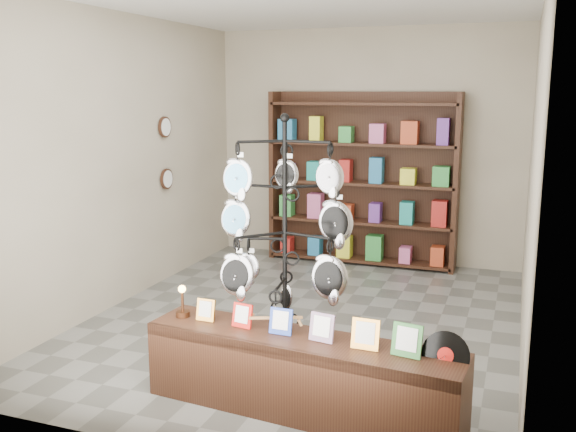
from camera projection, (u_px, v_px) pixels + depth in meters
ground at (304, 320)px, 6.30m from camera, size 5.00×5.00×0.00m
room_envelope at (305, 130)px, 5.94m from camera, size 5.00×5.00×5.00m
display_tree at (285, 233)px, 4.68m from camera, size 1.08×1.07×2.06m
front_shelf at (301, 375)px, 4.44m from camera, size 2.28×0.66×0.79m
back_shelving at (362, 184)px, 8.21m from camera, size 2.42×0.36×2.20m
wall_clocks at (166, 153)px, 7.41m from camera, size 0.03×0.24×0.84m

